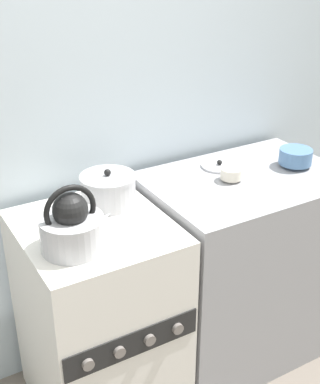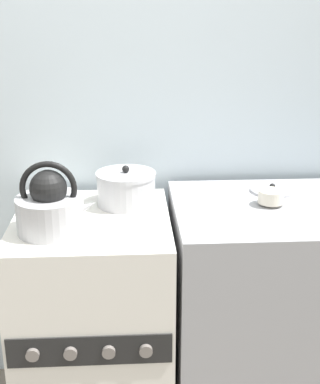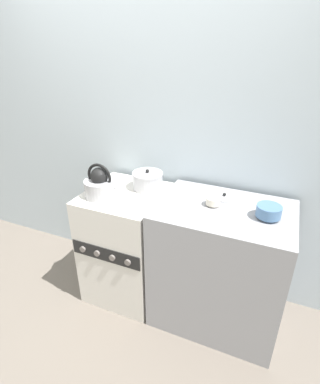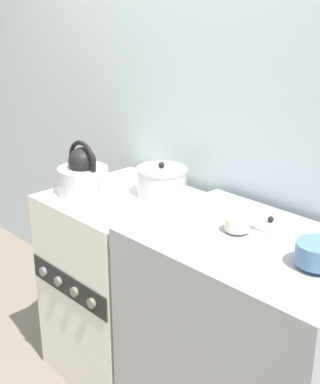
{
  "view_description": "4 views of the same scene",
  "coord_description": "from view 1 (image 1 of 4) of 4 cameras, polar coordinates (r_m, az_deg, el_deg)",
  "views": [
    {
      "loc": [
        -0.67,
        -1.35,
        1.93
      ],
      "look_at": [
        0.28,
        0.28,
        0.99
      ],
      "focal_mm": 50.0,
      "sensor_mm": 36.0,
      "label": 1
    },
    {
      "loc": [
        0.14,
        -1.49,
        1.64
      ],
      "look_at": [
        0.25,
        0.3,
        1.0
      ],
      "focal_mm": 50.0,
      "sensor_mm": 36.0,
      "label": 2
    },
    {
      "loc": [
        1.01,
        -1.4,
        1.9
      ],
      "look_at": [
        0.28,
        0.32,
        0.96
      ],
      "focal_mm": 28.0,
      "sensor_mm": 36.0,
      "label": 3
    },
    {
      "loc": [
        1.76,
        -1.12,
        1.76
      ],
      "look_at": [
        0.26,
        0.3,
        0.99
      ],
      "focal_mm": 50.0,
      "sensor_mm": 36.0,
      "label": 4
    }
  ],
  "objects": [
    {
      "name": "cooking_pot",
      "position": [
        2.18,
        -5.54,
        0.24
      ],
      "size": [
        0.23,
        0.23,
        0.16
      ],
      "color": "#B2B2B7",
      "rests_on": "stove"
    },
    {
      "name": "small_ceramic_bowl",
      "position": [
        2.34,
        7.61,
        1.96
      ],
      "size": [
        0.09,
        0.09,
        0.06
      ],
      "color": "beige",
      "rests_on": "counter"
    },
    {
      "name": "stove",
      "position": [
        2.31,
        -6.43,
        -13.38
      ],
      "size": [
        0.57,
        0.63,
        0.91
      ],
      "color": "silver",
      "rests_on": "ground_plane"
    },
    {
      "name": "loose_pot_lid",
      "position": [
        2.48,
        6.35,
        2.82
      ],
      "size": [
        0.17,
        0.17,
        0.03
      ],
      "color": "#B2B2B7",
      "rests_on": "counter"
    },
    {
      "name": "wall_back",
      "position": [
        2.25,
        -11.55,
        8.3
      ],
      "size": [
        7.0,
        0.06,
        2.5
      ],
      "color": "silver",
      "rests_on": "ground_plane"
    },
    {
      "name": "enamel_bowl",
      "position": [
        2.53,
        14.25,
        3.68
      ],
      "size": [
        0.15,
        0.15,
        0.08
      ],
      "color": "#4C729E",
      "rests_on": "counter"
    },
    {
      "name": "counter",
      "position": [
        2.62,
        8.58,
        -7.76
      ],
      "size": [
        0.88,
        0.62,
        0.94
      ],
      "color": "#99999E",
      "rests_on": "ground_plane"
    },
    {
      "name": "kettle",
      "position": [
        1.88,
        -9.32,
        -3.65
      ],
      "size": [
        0.28,
        0.23,
        0.25
      ],
      "color": "#B2B2B7",
      "rests_on": "stove"
    }
  ]
}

